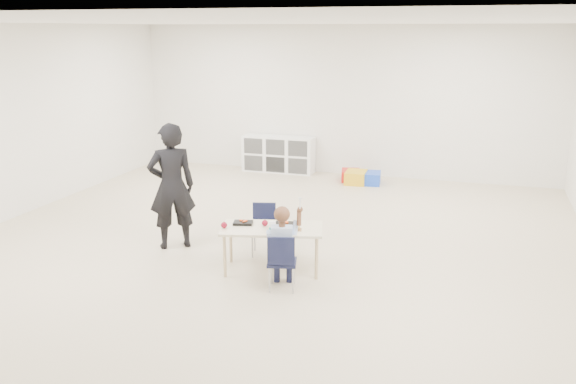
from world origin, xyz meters
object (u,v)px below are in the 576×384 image
(table, at_px, (272,249))
(adult, at_px, (172,186))
(chair_near, at_px, (282,261))
(child, at_px, (282,245))
(cubby_shelf, at_px, (278,154))

(table, height_order, adult, adult)
(table, relative_size, chair_near, 1.99)
(table, bearing_deg, chair_near, -73.53)
(chair_near, relative_size, child, 0.63)
(cubby_shelf, height_order, adult, adult)
(chair_near, height_order, cubby_shelf, cubby_shelf)
(chair_near, xyz_separation_m, adult, (-1.73, 0.83, 0.49))
(cubby_shelf, bearing_deg, chair_near, -71.13)
(chair_near, height_order, adult, adult)
(chair_near, bearing_deg, cubby_shelf, 94.66)
(cubby_shelf, bearing_deg, adult, -89.10)
(child, bearing_deg, table, 106.47)
(chair_near, bearing_deg, child, 0.00)
(adult, bearing_deg, table, 129.88)
(adult, bearing_deg, cubby_shelf, -124.94)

